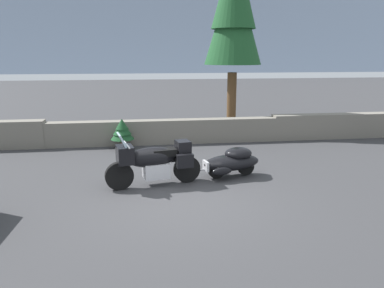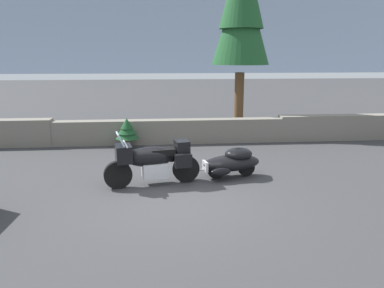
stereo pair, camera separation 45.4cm
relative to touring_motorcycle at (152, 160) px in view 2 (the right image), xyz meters
name	(u,v)px [view 2 (the right image)]	position (x,y,z in m)	size (l,w,h in m)	color
ground_plane	(177,198)	(0.53, -0.89, -0.62)	(80.00, 80.00, 0.00)	#38383A
stone_guard_wall	(169,131)	(0.52, 4.35, -0.17)	(24.00, 0.54, 0.93)	slate
distant_ridgeline	(158,35)	(0.53, 94.39, 7.38)	(240.00, 80.00, 16.00)	#8C9EB7
touring_motorcycle	(152,160)	(0.00, 0.00, 0.00)	(2.29, 1.02, 1.33)	black
car_shaped_trailer	(232,162)	(2.01, 0.41, -0.21)	(2.23, 1.00, 0.76)	black
pine_sapling_near	(127,130)	(-0.88, 3.75, 0.01)	(0.77, 0.77, 1.02)	brown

